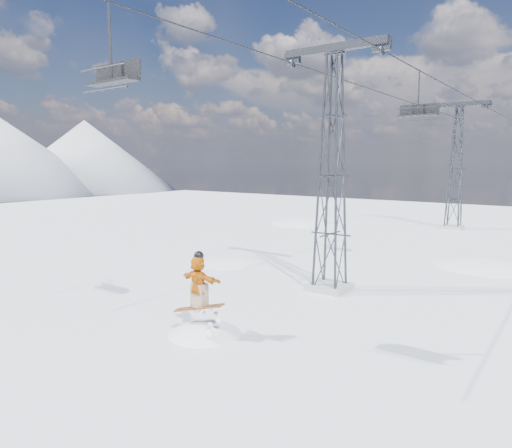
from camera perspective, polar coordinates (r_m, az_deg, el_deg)
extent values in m
plane|color=white|center=(16.68, -6.33, -13.93)|extent=(120.00, 120.00, 0.00)
sphere|color=white|center=(30.90, -3.16, -18.75)|extent=(16.00, 16.00, 16.00)
sphere|color=white|center=(33.64, 25.64, -20.75)|extent=(20.00, 20.00, 20.00)
sphere|color=white|center=(48.31, 5.92, -12.28)|extent=(22.00, 22.00, 22.00)
cube|color=#999999|center=(22.52, 9.14, -7.78)|extent=(1.80, 1.80, 0.30)
cube|color=#2C2F34|center=(22.29, 9.80, 20.89)|extent=(5.00, 0.35, 0.35)
cube|color=#2C2F34|center=(23.29, 4.61, 19.90)|extent=(0.80, 0.25, 0.50)
cube|color=#2C2F34|center=(21.38, 15.45, 20.75)|extent=(0.80, 0.25, 0.50)
cube|color=#999999|center=(45.87, 23.34, -0.37)|extent=(1.80, 1.80, 0.30)
cube|color=#2C2F34|center=(45.76, 24.11, 13.53)|extent=(5.00, 0.35, 0.35)
cube|color=#2C2F34|center=(46.25, 21.36, 13.35)|extent=(0.80, 0.25, 0.50)
cube|color=#2C2F34|center=(45.32, 26.89, 13.18)|extent=(0.80, 0.25, 0.50)
cylinder|color=black|center=(33.46, 15.27, 15.59)|extent=(0.06, 51.00, 0.06)
cylinder|color=black|center=(32.17, 22.90, 15.59)|extent=(0.06, 51.00, 0.06)
cone|color=slate|center=(106.58, -20.50, 8.04)|extent=(38.00, 38.00, 15.00)
sphere|color=white|center=(17.72, -6.30, -18.78)|extent=(4.40, 4.40, 4.40)
cube|color=#C15F19|center=(16.44, -7.16, -10.33)|extent=(1.92, 0.75, 0.47)
imported|color=#C86008|center=(16.17, -7.22, -7.14)|extent=(1.73, 0.57, 1.86)
cube|color=#987D5E|center=(16.31, -7.19, -8.84)|extent=(0.53, 0.40, 0.85)
sphere|color=black|center=(15.96, -7.28, -3.99)|extent=(0.35, 0.35, 0.35)
cylinder|color=black|center=(15.28, -17.78, 20.82)|extent=(0.08, 0.08, 2.30)
cube|color=black|center=(15.06, -17.59, 16.56)|extent=(2.09, 0.47, 0.08)
cube|color=black|center=(15.25, -16.92, 17.67)|extent=(2.09, 0.06, 0.58)
cylinder|color=black|center=(14.86, -18.39, 15.63)|extent=(2.09, 0.06, 0.06)
cylinder|color=black|center=(14.94, -18.67, 18.02)|extent=(2.09, 0.05, 0.05)
cylinder|color=black|center=(26.22, 19.66, 15.15)|extent=(0.08, 0.08, 2.27)
cube|color=black|center=(26.09, 19.54, 12.69)|extent=(2.06, 0.46, 0.08)
cube|color=black|center=(26.33, 19.72, 13.31)|extent=(2.06, 0.06, 0.57)
cylinder|color=black|center=(25.82, 19.35, 12.18)|extent=(2.06, 0.06, 0.06)
cylinder|color=black|center=(25.83, 19.38, 13.55)|extent=(2.06, 0.05, 0.05)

